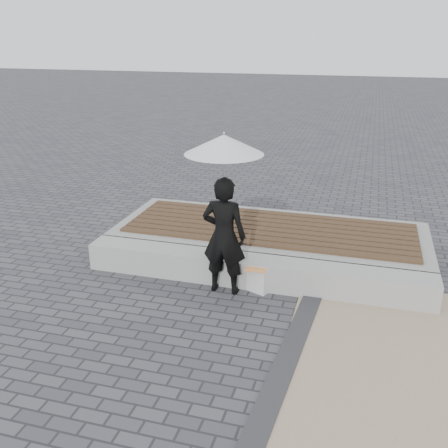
# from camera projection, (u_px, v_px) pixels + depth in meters

# --- Properties ---
(ground) EXTENTS (80.00, 80.00, 0.00)m
(ground) POSITION_uv_depth(u_px,v_px,m) (222.00, 345.00, 5.94)
(ground) COLOR #46454A
(ground) RESTS_ON ground
(edging_band) EXTENTS (0.61, 5.20, 0.04)m
(edging_band) POSITION_uv_depth(u_px,v_px,m) (278.00, 381.00, 5.29)
(edging_band) COLOR #303032
(edging_band) RESTS_ON ground
(seating_ledge) EXTENTS (5.00, 0.45, 0.40)m
(seating_ledge) POSITION_uv_depth(u_px,v_px,m) (253.00, 271.00, 7.31)
(seating_ledge) COLOR #9B9B96
(seating_ledge) RESTS_ON ground
(timber_platform) EXTENTS (5.00, 2.00, 0.40)m
(timber_platform) POSITION_uv_depth(u_px,v_px,m) (270.00, 240.00, 8.39)
(timber_platform) COLOR #999A94
(timber_platform) RESTS_ON ground
(timber_decking) EXTENTS (4.60, 1.60, 0.04)m
(timber_decking) POSITION_uv_depth(u_px,v_px,m) (270.00, 228.00, 8.31)
(timber_decking) COLOR #503B21
(timber_decking) RESTS_ON timber_platform
(woman) EXTENTS (0.61, 0.40, 1.65)m
(woman) POSITION_uv_depth(u_px,v_px,m) (224.00, 236.00, 6.89)
(woman) COLOR black
(woman) RESTS_ON ground
(parasol) EXTENTS (1.02, 1.02, 1.31)m
(parasol) POSITION_uv_depth(u_px,v_px,m) (224.00, 144.00, 6.45)
(parasol) COLOR #B4B4BA
(parasol) RESTS_ON ground
(handbag) EXTENTS (0.31, 0.17, 0.21)m
(handbag) POSITION_uv_depth(u_px,v_px,m) (222.00, 248.00, 7.31)
(handbag) COLOR black
(handbag) RESTS_ON seating_ledge
(canvas_tote) EXTENTS (0.37, 0.26, 0.36)m
(canvas_tote) POSITION_uv_depth(u_px,v_px,m) (256.00, 279.00, 7.11)
(canvas_tote) COLOR silver
(canvas_tote) RESTS_ON ground
(magazine) EXTENTS (0.30, 0.23, 0.01)m
(magazine) POSITION_uv_depth(u_px,v_px,m) (256.00, 269.00, 7.00)
(magazine) COLOR #DC463D
(magazine) RESTS_ON canvas_tote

